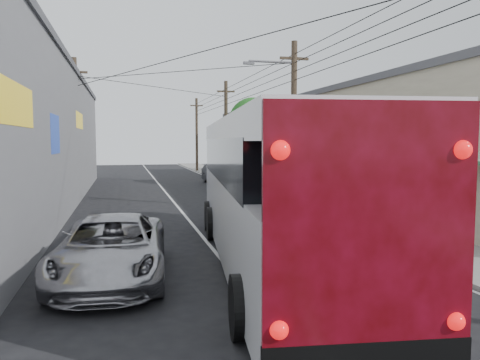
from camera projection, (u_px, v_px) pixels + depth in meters
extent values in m
plane|color=black|center=(275.00, 324.00, 8.59)|extent=(120.00, 120.00, 0.00)
cube|color=slate|center=(273.00, 193.00, 29.49)|extent=(3.00, 80.00, 0.12)
cube|color=beige|center=(327.00, 146.00, 32.26)|extent=(6.00, 40.00, 6.00)
cube|color=#4C4C51|center=(327.00, 101.00, 32.01)|extent=(6.20, 40.00, 0.30)
cube|color=#176831|center=(434.00, 154.00, 16.01)|extent=(1.39, 6.00, 0.46)
cube|color=#C85517|center=(333.00, 150.00, 23.74)|extent=(1.39, 6.00, 0.46)
cube|color=#176831|center=(281.00, 148.00, 31.48)|extent=(1.39, 6.00, 0.46)
cube|color=#C85517|center=(250.00, 146.00, 39.21)|extent=(1.39, 6.00, 0.46)
cube|color=#176831|center=(229.00, 146.00, 46.94)|extent=(1.39, 6.00, 0.46)
cube|color=slate|center=(4.00, 138.00, 23.65)|extent=(7.00, 36.00, 7.00)
cube|color=#4C4C51|center=(1.00, 66.00, 23.35)|extent=(7.20, 36.00, 0.30)
cube|color=yellow|center=(16.00, 105.00, 10.89)|extent=(0.12, 3.50, 1.00)
cube|color=#1433A5|center=(54.00, 134.00, 16.74)|extent=(0.12, 2.20, 1.40)
cube|color=yellow|center=(79.00, 121.00, 26.33)|extent=(0.12, 4.00, 0.90)
cylinder|color=#473828|center=(294.00, 127.00, 22.08)|extent=(0.28, 0.28, 8.00)
cube|color=#473828|center=(294.00, 58.00, 21.81)|extent=(1.40, 0.12, 0.12)
cylinder|color=#473828|center=(226.00, 133.00, 36.58)|extent=(0.28, 0.28, 8.00)
cube|color=#473828|center=(226.00, 91.00, 36.31)|extent=(1.40, 0.12, 0.12)
cylinder|color=#473828|center=(197.00, 135.00, 51.08)|extent=(0.28, 0.28, 8.00)
cube|color=#473828|center=(197.00, 106.00, 50.82)|extent=(1.40, 0.12, 0.12)
cylinder|color=#473828|center=(76.00, 130.00, 26.33)|extent=(0.28, 0.28, 8.00)
cube|color=#473828|center=(74.00, 72.00, 26.07)|extent=(1.40, 0.12, 0.12)
cylinder|color=#59595E|center=(272.00, 62.00, 21.56)|extent=(2.20, 0.10, 0.10)
cube|color=#59595E|center=(249.00, 63.00, 21.31)|extent=(0.50, 0.18, 0.12)
cylinder|color=#3F2B19|center=(252.00, 159.00, 35.20)|extent=(0.44, 0.44, 4.00)
sphere|color=#195316|center=(253.00, 122.00, 34.97)|extent=(3.60, 3.60, 3.60)
sphere|color=#195316|center=(263.00, 130.00, 35.84)|extent=(2.60, 2.60, 2.60)
sphere|color=#195316|center=(242.00, 127.00, 34.40)|extent=(2.40, 2.40, 2.40)
sphere|color=#195316|center=(261.00, 116.00, 34.06)|extent=(2.20, 2.20, 2.20)
sphere|color=#195316|center=(246.00, 119.00, 35.75)|extent=(2.00, 2.00, 2.00)
cube|color=silver|center=(271.00, 218.00, 12.64)|extent=(4.44, 13.67, 2.13)
cube|color=black|center=(268.00, 159.00, 13.06)|extent=(4.18, 11.45, 1.12)
cube|color=silver|center=(271.00, 130.00, 12.44)|extent=(4.44, 13.67, 0.56)
cube|color=maroon|center=(370.00, 230.00, 5.90)|extent=(2.76, 0.43, 3.24)
sphere|color=red|center=(279.00, 330.00, 5.82)|extent=(0.25, 0.25, 0.25)
sphere|color=red|center=(455.00, 321.00, 6.11)|extent=(0.25, 0.25, 0.25)
sphere|color=red|center=(280.00, 150.00, 5.64)|extent=(0.25, 0.25, 0.25)
sphere|color=red|center=(462.00, 150.00, 5.92)|extent=(0.25, 0.25, 0.25)
cylinder|color=black|center=(241.00, 307.00, 7.88)|extent=(0.47, 1.15, 1.12)
cylinder|color=black|center=(399.00, 300.00, 8.22)|extent=(0.47, 1.15, 1.12)
cylinder|color=black|center=(212.00, 224.00, 15.85)|extent=(0.47, 1.15, 1.12)
cylinder|color=black|center=(292.00, 222.00, 16.19)|extent=(0.47, 1.15, 1.12)
cylinder|color=black|center=(209.00, 216.00, 17.51)|extent=(0.47, 1.15, 1.12)
cylinder|color=black|center=(282.00, 214.00, 17.85)|extent=(0.47, 1.15, 1.12)
imported|color=#ADACB3|center=(111.00, 248.00, 11.30)|extent=(2.97, 5.68, 1.53)
imported|color=#9E9DA5|center=(265.00, 195.00, 22.01)|extent=(2.47, 5.73, 1.64)
imported|color=#26262B|center=(224.00, 182.00, 30.86)|extent=(1.61, 3.82, 1.29)
imported|color=black|center=(219.00, 174.00, 36.69)|extent=(2.04, 4.88, 1.57)
imported|color=#CB6B8C|center=(357.00, 196.00, 21.17)|extent=(0.57, 0.41, 1.46)
imported|color=#91B6D3|center=(287.00, 186.00, 25.83)|extent=(0.76, 0.60, 1.54)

